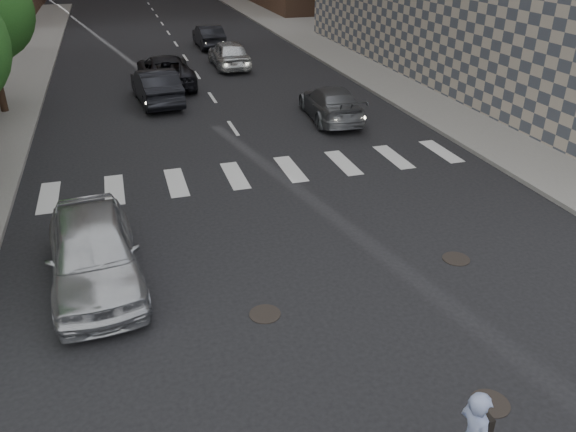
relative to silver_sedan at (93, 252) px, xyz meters
name	(u,v)px	position (x,y,z in m)	size (l,w,h in m)	color
ground	(371,331)	(5.50, -3.57, -0.86)	(160.00, 160.00, 0.00)	black
sidewalk_right	(456,72)	(20.00, 16.43, -0.78)	(13.00, 80.00, 0.15)	gray
manhole_a	(490,403)	(6.70, -6.07, -0.85)	(0.70, 0.70, 0.02)	black
manhole_b	(265,314)	(3.50, -2.37, -0.85)	(0.70, 0.70, 0.02)	black
manhole_c	(456,259)	(8.80, -1.57, -0.85)	(0.70, 0.70, 0.02)	black
silver_sedan	(93,252)	(0.00, 0.00, 0.00)	(2.02, 5.03, 1.71)	silver
traffic_car_a	(156,86)	(2.81, 15.25, -0.03)	(1.74, 5.00, 1.65)	black
traffic_car_b	(331,103)	(9.89, 10.43, -0.14)	(2.00, 4.93, 1.43)	slate
traffic_car_c	(165,71)	(3.57, 18.49, -0.05)	(2.66, 5.78, 1.60)	black
traffic_car_d	(229,54)	(7.68, 21.76, -0.03)	(1.95, 4.83, 1.65)	silver
traffic_car_e	(209,36)	(7.60, 28.43, -0.09)	(1.62, 4.65, 1.53)	black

